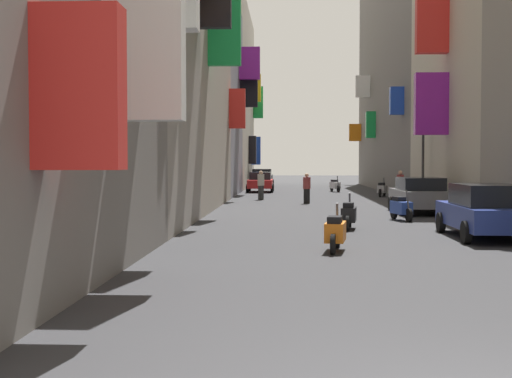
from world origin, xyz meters
The scene contains 19 objects.
ground_plane centered at (0.00, 30.00, 0.00)m, with size 140.00×140.00×0.00m, color #2D2D30.
building_left_mid_b centered at (-7.99, 26.17, 6.67)m, with size 7.32×13.43×13.34m.
building_left_mid_c centered at (-7.99, 37.99, 6.18)m, with size 7.37×10.18×12.34m.
building_left_far centered at (-7.99, 51.55, 7.33)m, with size 6.91×16.93×14.66m.
building_right_mid_a centered at (7.99, 25.61, 7.44)m, with size 7.40×13.76×14.88m.
building_right_mid_b centered at (8.00, 46.25, 9.76)m, with size 7.18×27.50×19.54m.
parked_car_grey centered at (3.64, 22.74, 0.78)m, with size 2.03×4.48×1.48m.
parked_car_blue centered at (3.73, 13.51, 0.79)m, with size 1.97×4.46×1.51m.
parked_car_red centered at (-3.69, 42.32, 0.73)m, with size 1.86×3.99×1.39m.
parked_car_black centered at (-3.94, 52.19, 0.79)m, with size 1.94×4.49×1.50m.
scooter_black centered at (0.14, 15.90, 0.46)m, with size 0.60×1.92×1.13m.
scooter_orange centered at (-0.65, 10.49, 0.46)m, with size 0.59×1.77×1.13m.
scooter_blue centered at (2.32, 19.20, 0.46)m, with size 0.69×1.81×1.13m.
scooter_silver centered at (3.99, 36.31, 0.46)m, with size 0.78×1.90×1.13m.
scooter_white centered at (1.55, 42.62, 0.46)m, with size 0.72×1.93×1.13m.
pedestrian_crossing centered at (-3.27, 32.35, 0.81)m, with size 0.45×0.45×1.63m.
pedestrian_near_left centered at (4.17, 30.76, 0.83)m, with size 0.51×0.51×1.66m.
pedestrian_near_right centered at (-0.81, 29.04, 0.76)m, with size 0.52×0.52×1.54m.
traffic_light_near_corner centered at (4.61, 26.96, 2.84)m, with size 0.26×0.34×4.16m.
Camera 1 is at (-1.79, -5.82, 2.13)m, focal length 48.22 mm.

